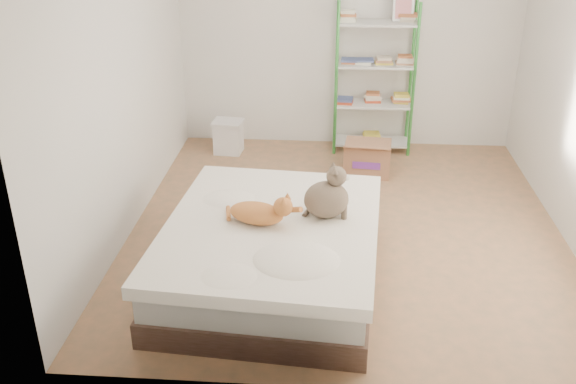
# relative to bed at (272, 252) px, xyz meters

# --- Properties ---
(room) EXTENTS (3.81, 4.21, 2.61)m
(room) POSITION_rel_bed_xyz_m (0.57, 0.94, 1.05)
(room) COLOR #B47B51
(room) RESTS_ON ground
(bed) EXTENTS (1.72, 2.08, 0.50)m
(bed) POSITION_rel_bed_xyz_m (0.00, 0.00, 0.00)
(bed) COLOR brown
(bed) RESTS_ON ground
(orange_cat) EXTENTS (0.55, 0.39, 0.20)m
(orange_cat) POSITION_rel_bed_xyz_m (-0.11, 0.00, 0.35)
(orange_cat) COLOR #CD7B3B
(orange_cat) RESTS_ON bed
(grey_cat) EXTENTS (0.41, 0.36, 0.42)m
(grey_cat) POSITION_rel_bed_xyz_m (0.40, 0.14, 0.46)
(grey_cat) COLOR #846A56
(grey_cat) RESTS_ON bed
(shelf_unit) EXTENTS (0.88, 0.36, 1.74)m
(shelf_unit) POSITION_rel_bed_xyz_m (0.88, 2.82, 0.61)
(shelf_unit) COLOR green
(shelf_unit) RESTS_ON ground
(cardboard_box) EXTENTS (0.51, 0.50, 0.39)m
(cardboard_box) POSITION_rel_bed_xyz_m (0.81, 2.14, -0.08)
(cardboard_box) COLOR #865F46
(cardboard_box) RESTS_ON ground
(white_bin) EXTENTS (0.35, 0.32, 0.38)m
(white_bin) POSITION_rel_bed_xyz_m (-0.75, 2.61, -0.06)
(white_bin) COLOR silver
(white_bin) RESTS_ON ground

